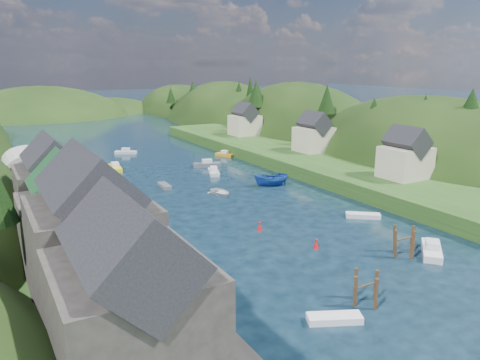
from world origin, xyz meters
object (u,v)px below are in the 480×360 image
piling_cluster_near (366,291)px  channel_buoy_near (316,244)px  piling_cluster_far (404,244)px  channel_buoy_far (260,226)px

piling_cluster_near → channel_buoy_near: bearing=70.8°
piling_cluster_far → channel_buoy_far: 17.22m
channel_buoy_near → channel_buoy_far: same height
piling_cluster_near → channel_buoy_near: (4.21, 12.07, -0.68)m
piling_cluster_near → piling_cluster_far: (11.15, 5.80, 0.14)m
piling_cluster_far → channel_buoy_near: piling_cluster_far is taller
piling_cluster_far → channel_buoy_near: bearing=137.9°
piling_cluster_near → channel_buoy_near: piling_cluster_near is taller
channel_buoy_near → channel_buoy_far: bearing=106.7°
channel_buoy_far → piling_cluster_near: bearing=-95.0°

